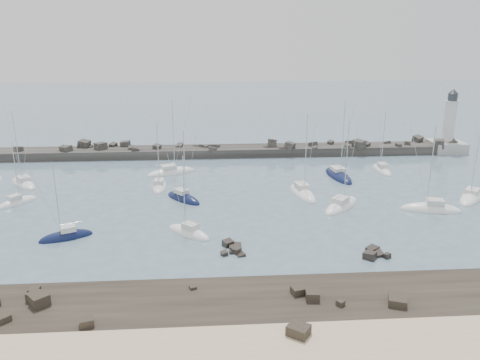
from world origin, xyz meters
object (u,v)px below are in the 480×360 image
(lighthouse, at_px, (447,138))
(sailboat_5, at_px, (189,233))
(sailboat_4, at_px, (171,173))
(sailboat_10, at_px, (382,170))
(sailboat_0, at_px, (17,203))
(sailboat_8, at_px, (338,176))
(sailboat_11, at_px, (471,198))
(sailboat_7, at_px, (341,206))
(sailboat_13, at_px, (183,199))
(sailboat_2, at_px, (66,237))
(sailboat_9, at_px, (431,210))
(sailboat_6, at_px, (302,194))
(sailboat_1, at_px, (24,184))
(sailboat_3, at_px, (159,187))

(lighthouse, relative_size, sailboat_5, 1.26)
(sailboat_4, bearing_deg, sailboat_10, -1.83)
(sailboat_0, height_order, sailboat_5, sailboat_5)
(sailboat_4, distance_m, sailboat_10, 40.44)
(sailboat_8, xyz_separation_m, sailboat_11, (18.09, -13.10, -0.01))
(sailboat_8, relative_size, sailboat_10, 1.27)
(sailboat_7, bearing_deg, lighthouse, 45.03)
(sailboat_4, relative_size, sailboat_8, 0.94)
(sailboat_7, distance_m, sailboat_13, 24.82)
(sailboat_0, distance_m, sailboat_11, 72.00)
(sailboat_4, relative_size, sailboat_13, 1.21)
(sailboat_2, distance_m, sailboat_11, 61.64)
(sailboat_9, bearing_deg, sailboat_6, 154.36)
(sailboat_8, bearing_deg, sailboat_2, -150.36)
(sailboat_1, relative_size, sailboat_10, 1.12)
(sailboat_5, bearing_deg, sailboat_7, 20.42)
(sailboat_4, relative_size, sailboat_11, 1.04)
(sailboat_8, height_order, sailboat_13, sailboat_8)
(sailboat_3, xyz_separation_m, sailboat_5, (5.76, -20.01, 0.01))
(lighthouse, bearing_deg, sailboat_7, -134.97)
(sailboat_1, distance_m, sailboat_9, 67.90)
(sailboat_3, relative_size, sailboat_10, 0.98)
(lighthouse, relative_size, sailboat_13, 1.19)
(sailboat_0, bearing_deg, sailboat_13, 0.37)
(sailboat_8, bearing_deg, sailboat_9, -62.63)
(sailboat_6, bearing_deg, sailboat_9, -25.64)
(sailboat_8, bearing_deg, sailboat_11, -35.90)
(lighthouse, xyz_separation_m, sailboat_5, (-56.04, -41.67, -2.94))
(sailboat_6, height_order, sailboat_7, sailboat_6)
(sailboat_3, xyz_separation_m, sailboat_4, (1.39, 8.44, -0.00))
(sailboat_7, xyz_separation_m, sailboat_9, (13.00, -2.38, 0.01))
(sailboat_11, bearing_deg, sailboat_10, 118.26)
(sailboat_2, distance_m, sailboat_7, 39.75)
(lighthouse, height_order, sailboat_11, lighthouse)
(sailboat_5, height_order, sailboat_8, sailboat_8)
(sailboat_0, relative_size, sailboat_2, 0.96)
(sailboat_3, relative_size, sailboat_4, 0.82)
(sailboat_6, relative_size, sailboat_8, 0.93)
(sailboat_2, bearing_deg, sailboat_3, 63.49)
(sailboat_11, xyz_separation_m, sailboat_13, (-46.16, 2.70, 0.02))
(sailboat_1, distance_m, sailboat_13, 30.01)
(sailboat_7, bearing_deg, sailboat_1, 164.38)
(sailboat_3, xyz_separation_m, sailboat_7, (28.70, -11.47, 0.00))
(sailboat_3, distance_m, sailboat_9, 43.93)
(lighthouse, distance_m, sailboat_13, 63.96)
(sailboat_5, distance_m, sailboat_9, 36.46)
(sailboat_1, distance_m, sailboat_3, 24.23)
(sailboat_3, xyz_separation_m, sailboat_13, (4.39, -6.41, 0.01))
(sailboat_5, height_order, sailboat_6, sailboat_6)
(sailboat_13, bearing_deg, sailboat_1, 161.19)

